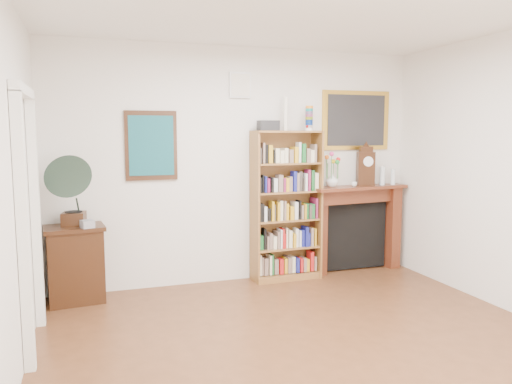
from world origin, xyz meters
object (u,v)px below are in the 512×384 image
gramophone (72,187)px  bookshelf (286,197)px  bottle_left (382,176)px  cd_stack (87,224)px  mantel_clock (366,167)px  side_cabinet (76,264)px  flower_vase (332,180)px  fireplace (356,221)px  bottle_right (393,177)px  teacup (354,184)px

gramophone → bookshelf: bearing=12.7°
bookshelf → gramophone: bookshelf is taller
bottle_left → cd_stack: bearing=-176.2°
mantel_clock → side_cabinet: bearing=-164.2°
bookshelf → flower_vase: size_ratio=12.83×
fireplace → cd_stack: 3.32m
gramophone → bottle_right: bearing=11.6°
bookshelf → bottle_left: 1.37m
mantel_clock → gramophone: bearing=-162.7°
bookshelf → bottle_right: bearing=-1.8°
mantel_clock → flower_vase: size_ratio=3.07×
side_cabinet → bottle_left: (3.79, 0.09, 0.83)m
fireplace → gramophone: gramophone is taller
teacup → bookshelf: bearing=178.2°
flower_vase → bottle_left: bottle_left is taller
cd_stack → bottle_right: bottle_right is taller
gramophone → teacup: gramophone is taller
gramophone → bottle_right: size_ratio=3.76×
bookshelf → mantel_clock: bookshelf is taller
gramophone → teacup: size_ratio=9.88×
gramophone → mantel_clock: size_ratio=1.50×
gramophone → teacup: (3.34, 0.13, -0.10)m
gramophone → bottle_right: 3.95m
fireplace → flower_vase: bearing=-178.6°
mantel_clock → flower_vase: 0.49m
cd_stack → flower_vase: size_ratio=0.74×
gramophone → mantel_clock: 3.53m
cd_stack → teacup: bearing=3.5°
fireplace → cd_stack: fireplace is taller
side_cabinet → teacup: bearing=-5.1°
cd_stack → bottle_right: (3.81, 0.24, 0.36)m
bookshelf → fireplace: (1.00, 0.07, -0.36)m
bookshelf → fireplace: bookshelf is taller
gramophone → side_cabinet: bearing=100.6°
bookshelf → fireplace: 1.07m
side_cabinet → gramophone: bearing=-94.1°
bookshelf → side_cabinet: bearing=179.0°
side_cabinet → teacup: 3.42m
flower_vase → teacup: size_ratio=2.15×
teacup → cd_stack: bearing=-176.5°
side_cabinet → teacup: teacup is taller
cd_stack → flower_vase: 2.95m
mantel_clock → teacup: (-0.19, -0.04, -0.21)m
teacup → bottle_left: (0.45, 0.05, 0.09)m
fireplace → teacup: (-0.10, -0.10, 0.49)m
teacup → bottle_right: size_ratio=0.38×
gramophone → flower_vase: bearing=12.4°
cd_stack → bottle_left: (3.65, 0.25, 0.38)m
flower_vase → fireplace: bearing=7.2°
gramophone → bottle_right: gramophone is taller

